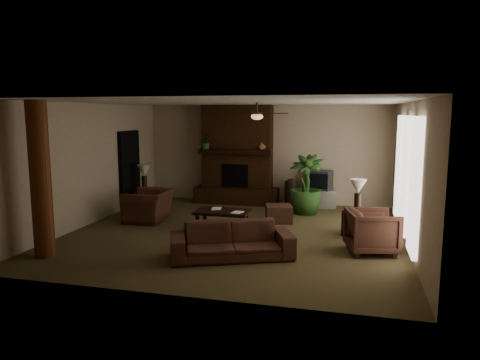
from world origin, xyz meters
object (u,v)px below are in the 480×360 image
(log_column, at_px, (41,180))
(floor_vase, at_px, (291,191))
(floor_plant, at_px, (306,197))
(sofa, at_px, (232,235))
(armchair_left, at_px, (149,201))
(lamp_right, at_px, (358,189))
(side_table_right, at_px, (357,223))
(tv_stand, at_px, (320,198))
(ottoman, at_px, (279,214))
(side_table_left, at_px, (145,199))
(lamp_left, at_px, (144,172))
(armchair_right, at_px, (372,229))
(coffee_table, at_px, (222,213))

(log_column, distance_m, floor_vase, 6.76)
(floor_plant, bearing_deg, sofa, -103.07)
(armchair_left, height_order, floor_vase, armchair_left)
(floor_plant, bearing_deg, floor_vase, 119.36)
(log_column, relative_size, lamp_right, 4.31)
(armchair_left, xyz_separation_m, floor_plant, (3.58, 1.70, -0.07))
(side_table_right, xyz_separation_m, lamp_right, (-0.01, 0.05, 0.73))
(log_column, xyz_separation_m, tv_stand, (4.53, 5.55, -1.15))
(ottoman, xyz_separation_m, side_table_right, (1.81, -0.79, 0.08))
(sofa, relative_size, ottoman, 3.63)
(log_column, distance_m, lamp_right, 6.21)
(sofa, relative_size, side_table_left, 3.96)
(floor_vase, distance_m, lamp_left, 4.07)
(floor_vase, xyz_separation_m, floor_plant, (0.50, -0.89, -0.01))
(log_column, relative_size, armchair_left, 2.49)
(armchair_right, distance_m, tv_stand, 4.08)
(sofa, relative_size, coffee_table, 1.81)
(armchair_right, bearing_deg, side_table_right, -1.33)
(lamp_left, bearing_deg, armchair_left, -60.02)
(coffee_table, relative_size, side_table_left, 2.18)
(log_column, height_order, lamp_left, log_column)
(armchair_left, bearing_deg, floor_vase, 127.36)
(side_table_right, height_order, lamp_right, lamp_right)
(log_column, distance_m, ottoman, 5.30)
(side_table_right, bearing_deg, floor_vase, 123.05)
(lamp_left, bearing_deg, side_table_right, -13.92)
(coffee_table, height_order, floor_plant, floor_plant)
(tv_stand, distance_m, side_table_left, 4.78)
(ottoman, relative_size, floor_plant, 0.39)
(coffee_table, relative_size, lamp_left, 1.85)
(armchair_left, bearing_deg, side_table_left, -153.08)
(side_table_right, bearing_deg, side_table_left, 165.94)
(armchair_left, height_order, ottoman, armchair_left)
(sofa, relative_size, floor_plant, 1.43)
(side_table_left, bearing_deg, coffee_table, -31.17)
(floor_plant, bearing_deg, lamp_right, -54.75)
(lamp_right, bearing_deg, sofa, -135.75)
(coffee_table, height_order, tv_stand, tv_stand)
(armchair_right, bearing_deg, floor_plant, 13.22)
(floor_vase, xyz_separation_m, lamp_left, (-3.79, -1.35, 0.57))
(floor_vase, height_order, side_table_left, floor_vase)
(armchair_left, xyz_separation_m, floor_vase, (3.08, 2.59, -0.06))
(sofa, height_order, lamp_left, lamp_left)
(armchair_left, distance_m, lamp_right, 4.88)
(side_table_left, height_order, lamp_right, lamp_right)
(side_table_right, bearing_deg, tv_stand, 109.71)
(sofa, xyz_separation_m, floor_vase, (0.41, 4.81, 0.01))
(ottoman, relative_size, tv_stand, 0.71)
(lamp_left, bearing_deg, lamp_right, -13.48)
(armchair_right, height_order, lamp_right, lamp_right)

